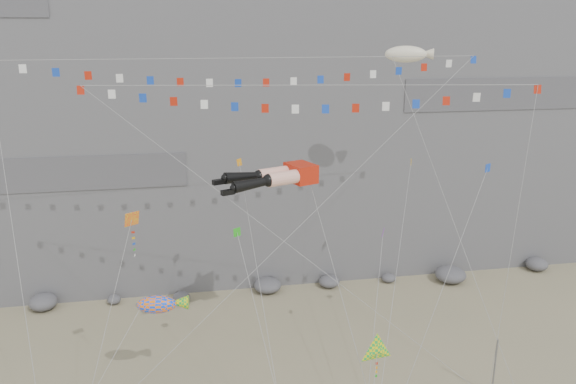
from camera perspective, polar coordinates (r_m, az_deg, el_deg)
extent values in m
cube|color=slate|center=(63.37, -4.35, 17.14)|extent=(80.00, 28.00, 50.00)
cylinder|color=gray|center=(41.62, 20.26, -16.38)|extent=(0.12, 0.12, 4.18)
cube|color=#B91F0B|center=(38.53, 1.32, 1.97)|extent=(2.23, 2.56, 1.26)
cylinder|color=#FFB59F|center=(37.06, -0.55, 1.41)|extent=(2.33, 1.65, 0.93)
sphere|color=black|center=(36.54, -1.98, 1.18)|extent=(0.86, 0.86, 0.86)
cone|color=black|center=(35.97, -3.73, 0.80)|extent=(2.66, 1.66, 0.87)
cube|color=black|center=(35.31, -6.16, -0.03)|extent=(0.90, 0.65, 0.31)
cylinder|color=#FFB59F|center=(38.11, -1.53, 1.81)|extent=(2.33, 1.65, 0.93)
sphere|color=black|center=(37.61, -2.94, 1.60)|extent=(0.86, 0.86, 0.86)
cone|color=black|center=(37.01, -4.66, 1.53)|extent=(2.68, 1.66, 0.93)
cube|color=black|center=(36.32, -7.04, 1.03)|extent=(0.90, 0.65, 0.31)
cylinder|color=gray|center=(35.68, 5.41, -11.60)|extent=(0.03, 0.03, 19.16)
cylinder|color=gray|center=(35.80, -12.85, -5.18)|extent=(0.03, 0.03, 27.98)
cylinder|color=gray|center=(37.03, 11.62, -5.58)|extent=(0.03, 0.03, 23.89)
cylinder|color=gray|center=(34.89, -18.32, -14.24)|extent=(0.03, 0.03, 14.39)
cylinder|color=gray|center=(41.21, 17.07, -2.59)|extent=(0.03, 0.03, 25.82)
cylinder|color=gray|center=(36.32, -2.66, -10.82)|extent=(0.03, 0.03, 20.78)
cylinder|color=gray|center=(36.75, 8.65, -14.47)|extent=(0.03, 0.03, 14.91)
cylinder|color=gray|center=(33.81, -2.16, -16.02)|extent=(0.03, 0.03, 15.32)
cylinder|color=gray|center=(38.33, 10.67, -10.20)|extent=(0.03, 0.03, 23.41)
cylinder|color=gray|center=(36.75, 14.99, -10.65)|extent=(0.03, 0.03, 18.86)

